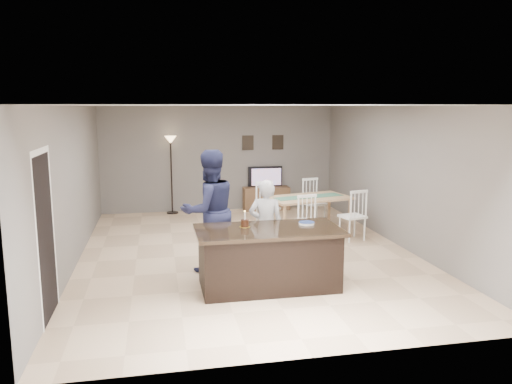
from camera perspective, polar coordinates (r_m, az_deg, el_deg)
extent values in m
plane|color=#D2AD87|center=(9.33, -1.04, -6.96)|extent=(8.00, 8.00, 0.00)
plane|color=slate|center=(12.96, -4.22, 3.83)|extent=(6.00, 0.00, 6.00)
plane|color=slate|center=(5.22, 6.80, -5.11)|extent=(6.00, 0.00, 6.00)
plane|color=slate|center=(9.00, -20.21, 0.64)|extent=(0.00, 8.00, 8.00)
plane|color=slate|center=(10.00, 16.10, 1.72)|extent=(0.00, 8.00, 8.00)
plane|color=white|center=(8.93, -1.09, 9.87)|extent=(8.00, 8.00, 0.00)
cube|color=black|center=(7.52, 1.42, -7.72)|extent=(2.00, 1.00, 0.85)
cube|color=black|center=(7.39, 1.44, -4.40)|extent=(2.15, 1.10, 0.05)
cube|color=brown|center=(13.09, 1.18, -0.73)|extent=(1.20, 0.40, 0.60)
imported|color=black|center=(13.06, 1.13, 1.75)|extent=(0.91, 0.12, 0.53)
plane|color=#CB5916|center=(12.98, 1.20, 1.74)|extent=(0.78, 0.00, 0.78)
cube|color=black|center=(13.01, -0.93, 5.65)|extent=(0.30, 0.02, 0.38)
cube|color=black|center=(13.18, 2.51, 5.70)|extent=(0.30, 0.02, 0.38)
plane|color=black|center=(6.84, -22.88, -4.84)|extent=(0.00, 2.10, 2.10)
plane|color=white|center=(6.66, -23.46, 4.28)|extent=(0.00, 1.02, 1.02)
imported|color=#B7B7BB|center=(8.08, 1.15, -3.96)|extent=(0.64, 0.52, 1.53)
imported|color=#1C1F3E|center=(8.17, -5.34, -2.16)|extent=(1.17, 1.04, 2.00)
cylinder|color=gold|center=(7.50, -1.29, -3.99)|extent=(0.16, 0.16, 0.00)
cylinder|color=#33150D|center=(7.48, -1.29, -3.57)|extent=(0.12, 0.12, 0.11)
cylinder|color=white|center=(7.46, -1.29, -2.71)|extent=(0.02, 0.02, 0.12)
sphere|color=#FFBF4C|center=(7.44, -1.30, -2.19)|extent=(0.02, 0.02, 0.02)
cylinder|color=white|center=(7.68, 5.79, -3.66)|extent=(0.24, 0.24, 0.01)
cylinder|color=white|center=(7.68, 5.79, -3.58)|extent=(0.24, 0.24, 0.01)
cylinder|color=white|center=(7.68, 5.79, -3.50)|extent=(0.24, 0.24, 0.01)
cylinder|color=navy|center=(7.68, 5.80, -3.44)|extent=(0.24, 0.24, 0.00)
cube|color=#A27D58|center=(10.54, 6.03, -0.67)|extent=(1.89, 1.33, 0.04)
cylinder|color=#A27D58|center=(9.91, 3.28, -3.68)|extent=(0.06, 0.06, 0.76)
cylinder|color=#A27D58|center=(11.34, 8.35, -2.05)|extent=(0.06, 0.06, 0.76)
cube|color=#38654D|center=(10.53, 6.03, -0.53)|extent=(1.55, 0.71, 0.01)
cube|color=white|center=(9.67, 5.23, -3.43)|extent=(0.54, 0.52, 0.04)
cylinder|color=white|center=(9.50, 4.75, -5.23)|extent=(0.03, 0.03, 0.46)
cylinder|color=white|center=(9.96, 5.63, -4.53)|extent=(0.03, 0.03, 0.46)
cube|color=white|center=(9.40, 5.86, -0.48)|extent=(0.41, 0.12, 0.05)
cube|color=white|center=(10.29, 10.96, -2.76)|extent=(0.54, 0.52, 0.04)
cylinder|color=white|center=(10.11, 10.63, -4.44)|extent=(0.03, 0.03, 0.46)
cylinder|color=white|center=(10.59, 11.19, -3.81)|extent=(0.03, 0.03, 0.46)
cube|color=white|center=(10.04, 11.70, 0.03)|extent=(0.41, 0.12, 0.05)
cube|color=white|center=(10.97, 1.34, -1.80)|extent=(0.54, 0.52, 0.04)
cylinder|color=white|center=(11.25, 1.79, -2.83)|extent=(0.03, 0.03, 0.46)
cylinder|color=white|center=(10.80, 0.86, -3.37)|extent=(0.03, 0.03, 0.46)
cube|color=white|center=(11.05, 0.92, 1.11)|extent=(0.41, 0.12, 0.05)
cube|color=white|center=(11.52, 6.64, -1.31)|extent=(0.54, 0.52, 0.04)
cylinder|color=white|center=(11.81, 6.95, -2.29)|extent=(0.03, 0.03, 0.46)
cylinder|color=white|center=(11.34, 6.27, -2.78)|extent=(0.03, 0.03, 0.46)
cube|color=white|center=(11.60, 6.20, 1.47)|extent=(0.41, 0.12, 0.05)
cylinder|color=black|center=(12.87, -9.52, -2.34)|extent=(0.29, 0.29, 0.03)
cylinder|color=black|center=(12.71, -9.63, 1.66)|extent=(0.04, 0.04, 1.80)
cone|color=#FFCD8C|center=(12.61, -9.75, 5.90)|extent=(0.29, 0.29, 0.19)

